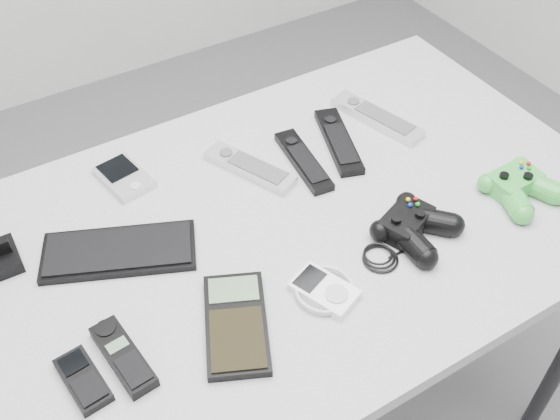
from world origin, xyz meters
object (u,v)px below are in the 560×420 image
mp3_player (324,289)px  controller_green (520,185)px  calculator (236,323)px  desk (297,241)px  pda (124,177)px  cordless_handset (123,356)px  remote_silver_a (250,167)px  remote_black_b (339,140)px  remote_black_a (303,160)px  controller_black (413,225)px  pda_keyboard (119,251)px  mobile_phone (83,380)px  remote_silver_b (377,117)px

mp3_player → controller_green: 0.44m
calculator → desk: bearing=60.9°
pda → cordless_handset: (-0.15, -0.37, 0.00)m
remote_silver_a → remote_black_b: 0.19m
remote_black_a → mp3_player: 0.32m
remote_black_b → mp3_player: same height
controller_black → remote_black_b: bearing=62.9°
remote_black_b → desk: bearing=-125.5°
cordless_handset → mp3_player: (0.32, -0.05, -0.00)m
pda_keyboard → remote_black_b: (0.49, 0.05, 0.00)m
remote_silver_a → remote_black_a: remote_silver_a is taller
pda_keyboard → remote_silver_a: size_ratio=1.35×
pda_keyboard → pda: 0.19m
mp3_player → controller_green: (0.44, 0.01, 0.01)m
controller_black → controller_green: bearing=-26.1°
pda → controller_green: 0.74m
remote_black_b → calculator: size_ratio=1.08×
mobile_phone → controller_black: 0.59m
remote_silver_b → controller_black: bearing=-131.9°
remote_silver_a → mobile_phone: remote_silver_a is taller
mobile_phone → mp3_player: (0.39, -0.04, 0.00)m
desk → remote_silver_b: size_ratio=5.56×
remote_black_a → remote_silver_b: bearing=17.0°
pda_keyboard → remote_black_a: size_ratio=1.39×
pda_keyboard → remote_black_a: (0.39, 0.03, 0.00)m
remote_silver_a → controller_black: (0.16, -0.29, 0.01)m
pda_keyboard → remote_black_a: bearing=28.6°
remote_black_a → calculator: (-0.30, -0.27, -0.00)m
desk → mobile_phone: bearing=-164.3°
calculator → controller_green: 0.59m
remote_black_a → mobile_phone: size_ratio=1.77×
pda_keyboard → calculator: bearing=-43.3°
remote_silver_b → controller_green: bearing=-89.6°
remote_black_a → calculator: bearing=-130.6°
desk → mp3_player: (-0.06, -0.17, 0.08)m
remote_black_a → mp3_player: (-0.14, -0.29, -0.00)m
desk → remote_black_a: 0.16m
pda → calculator: (0.02, -0.41, 0.00)m
remote_black_b → controller_green: (0.20, -0.29, 0.01)m
remote_silver_b → cordless_handset: (-0.67, -0.27, 0.00)m
pda_keyboard → controller_green: 0.73m
cordless_handset → pda: bearing=62.3°
desk → controller_green: size_ratio=8.28×
pda_keyboard → remote_silver_a: remote_silver_a is taller
pda → mp3_player: size_ratio=1.10×
remote_silver_a → calculator: bearing=-146.9°
mobile_phone → controller_black: bearing=-7.5°
remote_silver_b → controller_green: controller_green is taller
remote_black_a → remote_silver_b: (0.21, 0.04, 0.00)m
remote_silver_b → calculator: 0.59m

